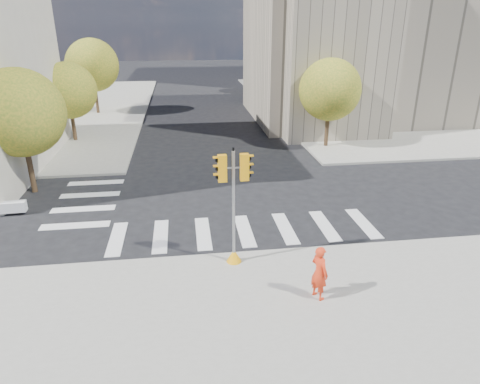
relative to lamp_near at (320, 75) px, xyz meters
name	(u,v)px	position (x,y,z in m)	size (l,w,h in m)	color
ground	(241,212)	(-8.00, -14.00, -4.58)	(160.00, 160.00, 0.00)	black
sidewalk_far_right	(389,102)	(12.00, 12.00, -4.50)	(28.00, 40.00, 0.15)	gray
sidewalk_far_left	(2,112)	(-28.00, 12.00, -4.50)	(28.00, 40.00, 0.15)	gray
civic_building	(388,34)	(7.59, 5.12, 2.68)	(26.00, 16.00, 19.39)	gray
tree_lw_near	(20,113)	(-18.50, -10.00, -0.38)	(4.40, 4.40, 6.41)	#382616
tree_lw_mid	(68,91)	(-18.50, 0.00, -0.82)	(4.00, 4.00, 5.77)	#382616
tree_lw_far	(92,65)	(-18.50, 10.00, -0.04)	(4.80, 4.80, 6.95)	#382616
tree_re_near	(330,90)	(-0.50, -4.00, -0.53)	(4.20, 4.20, 6.16)	#382616
tree_re_mid	(288,67)	(-0.50, 8.00, -0.23)	(4.60, 4.60, 6.66)	#382616
tree_re_far	(264,61)	(-0.50, 20.00, -0.71)	(4.00, 4.00, 5.88)	#382616
lamp_near	(320,75)	(0.00, 0.00, 0.00)	(0.35, 0.18, 8.11)	black
lamp_far	(279,59)	(0.00, 14.00, 0.00)	(0.35, 0.18, 8.11)	black
traffic_signal	(234,216)	(-8.90, -18.67, -2.58)	(1.07, 0.56, 4.39)	orange
photographer	(319,273)	(-6.48, -21.22, -3.51)	(0.67, 0.44, 1.85)	red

